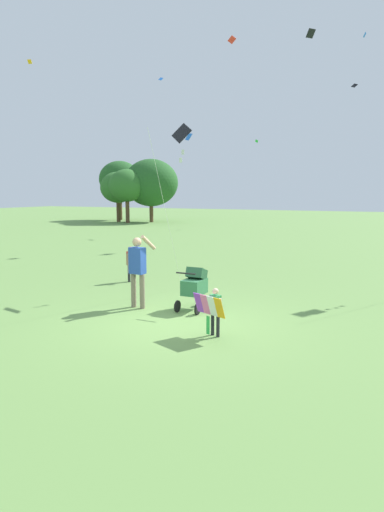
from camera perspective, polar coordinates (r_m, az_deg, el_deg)
name	(u,v)px	position (r m, az deg, el deg)	size (l,w,h in m)	color
ground_plane	(176,322)	(9.64, -2.14, -8.56)	(120.00, 120.00, 0.00)	#668E47
treeline_distant	(169,182)	(40.89, -3.06, 9.52)	(36.72, 6.91, 5.90)	brown
child_with_butterfly_kite	(214,308)	(8.56, 2.86, -6.72)	(0.74, 0.47, 0.96)	#232328
person_adult_flyer	(138,266)	(10.65, -7.09, -1.26)	(0.59, 0.52, 1.80)	#7F705B
stroller	(195,285)	(10.50, 0.35, -3.73)	(0.56, 1.08, 1.03)	black
kite_adult_black	(181,140)	(12.61, -1.50, 14.80)	(0.76, 2.51, 4.74)	black
distant_kites_cluster	(250,77)	(31.87, 7.49, 22.10)	(22.10, 16.08, 7.20)	green
person_sitting_far	(131,261)	(13.88, -7.95, -0.64)	(0.21, 0.35, 1.12)	#232328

